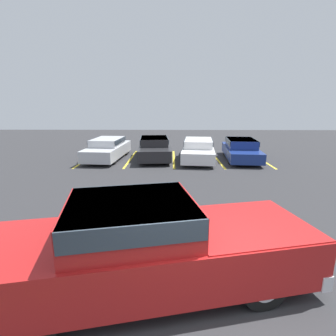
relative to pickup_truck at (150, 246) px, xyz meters
name	(u,v)px	position (x,y,z in m)	size (l,w,h in m)	color
ground_plane	(208,319)	(0.96, -0.73, -0.85)	(60.00, 60.00, 0.00)	#2D2D30
stall_stripe_a	(88,158)	(-4.73, 11.47, -0.85)	(0.12, 5.17, 0.01)	yellow
stall_stripe_b	(131,159)	(-2.10, 11.47, -0.85)	(0.12, 5.17, 0.01)	yellow
stall_stripe_c	(174,159)	(0.52, 11.47, -0.85)	(0.12, 5.17, 0.01)	yellow
stall_stripe_d	(217,159)	(3.14, 11.47, -0.85)	(0.12, 5.17, 0.01)	yellow
stall_stripe_e	(260,159)	(5.77, 11.47, -0.85)	(0.12, 5.17, 0.01)	yellow
pickup_truck	(150,246)	(0.00, 0.00, 0.00)	(6.16, 3.17, 1.71)	#A51919
parked_sedan_a	(108,148)	(-3.47, 11.42, -0.19)	(2.12, 4.70, 1.24)	#B7BABF
parked_sedan_b	(154,147)	(-0.68, 11.69, -0.17)	(2.15, 4.86, 1.26)	#232326
parked_sedan_c	(198,149)	(1.97, 11.26, -0.20)	(2.26, 4.92, 1.21)	silver
parked_sedan_d	(241,149)	(4.52, 11.32, -0.19)	(2.15, 4.66, 1.23)	navy
wheel_stop_curb	(199,149)	(2.32, 14.39, -0.78)	(1.60, 0.20, 0.14)	#B7B2A8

